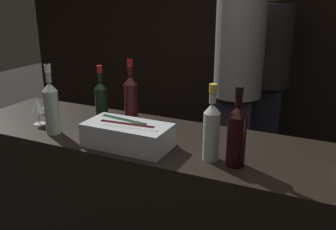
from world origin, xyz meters
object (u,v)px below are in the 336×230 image
(red_wine_bottle_burgundy, at_px, (101,98))
(person_in_hoodie, at_px, (269,68))
(wine_glass, at_px, (38,107))
(ice_bin_with_bottles, at_px, (127,134))
(white_wine_bottle, at_px, (51,106))
(person_blond_tee, at_px, (238,76))
(red_wine_bottle_tall, at_px, (131,99))
(candle_votive, at_px, (48,111))
(red_wine_bottle_black_foil, at_px, (237,134))
(rose_wine_bottle, at_px, (212,129))

(red_wine_bottle_burgundy, height_order, person_in_hoodie, person_in_hoodie)
(wine_glass, xyz_separation_m, person_in_hoodie, (0.91, 2.02, -0.06))
(ice_bin_with_bottles, distance_m, white_wine_bottle, 0.46)
(person_blond_tee, bearing_deg, red_wine_bottle_tall, -134.01)
(ice_bin_with_bottles, height_order, red_wine_bottle_burgundy, red_wine_bottle_burgundy)
(person_blond_tee, bearing_deg, ice_bin_with_bottles, -125.86)
(candle_votive, distance_m, white_wine_bottle, 0.36)
(red_wine_bottle_burgundy, bearing_deg, person_blond_tee, 67.77)
(wine_glass, bearing_deg, candle_votive, 116.30)
(wine_glass, distance_m, white_wine_bottle, 0.20)
(ice_bin_with_bottles, xyz_separation_m, red_wine_bottle_black_foil, (0.53, 0.02, 0.08))
(wine_glass, bearing_deg, ice_bin_with_bottles, -5.68)
(red_wine_bottle_black_foil, distance_m, person_in_hoodie, 2.08)
(candle_votive, height_order, person_blond_tee, person_blond_tee)
(ice_bin_with_bottles, xyz_separation_m, rose_wine_bottle, (0.42, 0.03, 0.08))
(wine_glass, bearing_deg, person_in_hoodie, 65.75)
(candle_votive, bearing_deg, wine_glass, -63.70)
(white_wine_bottle, bearing_deg, red_wine_bottle_black_foil, 2.09)
(red_wine_bottle_tall, relative_size, person_in_hoodie, 0.21)
(candle_votive, distance_m, red_wine_bottle_tall, 0.57)
(red_wine_bottle_black_foil, bearing_deg, wine_glass, 178.00)
(red_wine_bottle_burgundy, height_order, rose_wine_bottle, rose_wine_bottle)
(red_wine_bottle_black_foil, xyz_separation_m, person_blond_tee, (-0.39, 1.48, -0.08))
(red_wine_bottle_burgundy, height_order, white_wine_bottle, white_wine_bottle)
(ice_bin_with_bottles, relative_size, candle_votive, 6.79)
(ice_bin_with_bottles, height_order, red_wine_bottle_black_foil, red_wine_bottle_black_foil)
(wine_glass, distance_m, candle_votive, 0.18)
(ice_bin_with_bottles, height_order, person_in_hoodie, person_in_hoodie)
(wine_glass, relative_size, red_wine_bottle_burgundy, 0.47)
(person_in_hoodie, bearing_deg, candle_votive, 68.60)
(candle_votive, bearing_deg, red_wine_bottle_tall, 8.44)
(wine_glass, xyz_separation_m, rose_wine_bottle, (1.05, -0.03, 0.04))
(wine_glass, relative_size, red_wine_bottle_black_foil, 0.42)
(rose_wine_bottle, relative_size, person_in_hoodie, 0.20)
(white_wine_bottle, relative_size, person_in_hoodie, 0.21)
(rose_wine_bottle, bearing_deg, red_wine_bottle_black_foil, -5.83)
(ice_bin_with_bottles, relative_size, person_blond_tee, 0.23)
(white_wine_bottle, bearing_deg, rose_wine_bottle, 3.15)
(person_in_hoodie, bearing_deg, rose_wine_bottle, 100.03)
(ice_bin_with_bottles, xyz_separation_m, candle_votive, (-0.70, 0.21, -0.04))
(red_wine_bottle_burgundy, relative_size, red_wine_bottle_black_foil, 0.91)
(red_wine_bottle_black_foil, bearing_deg, candle_votive, 171.35)
(candle_votive, relative_size, person_in_hoodie, 0.03)
(red_wine_bottle_black_foil, bearing_deg, person_blond_tee, 104.89)
(candle_votive, height_order, red_wine_bottle_tall, red_wine_bottle_tall)
(person_in_hoodie, bearing_deg, ice_bin_with_bottles, 88.58)
(person_in_hoodie, bearing_deg, red_wine_bottle_burgundy, 76.68)
(wine_glass, xyz_separation_m, red_wine_bottle_black_foil, (1.16, -0.04, 0.04))
(red_wine_bottle_burgundy, bearing_deg, rose_wine_bottle, -18.60)
(red_wine_bottle_black_foil, relative_size, red_wine_bottle_tall, 0.94)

